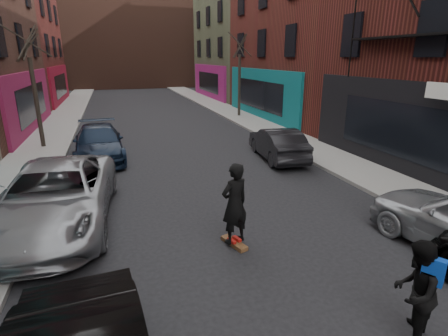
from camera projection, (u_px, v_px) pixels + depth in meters
sidewalk_left at (68, 112)px, 28.05m from camera, size 2.50×84.00×0.13m
sidewalk_right at (217, 106)px, 31.66m from camera, size 2.50×84.00×0.13m
building_far at (126, 38)px, 51.36m from camera, size 40.00×10.00×14.00m
tree_left_far at (33, 78)px, 16.17m from camera, size 2.00×2.00×6.50m
tree_right_far at (240, 68)px, 25.15m from camera, size 2.00×2.00×6.80m
parked_left_far at (56, 196)px, 9.17m from camera, size 3.18×6.13×1.65m
parked_left_end at (99, 143)px, 15.28m from camera, size 2.23×5.07×1.45m
parked_right_end at (277, 143)px, 15.29m from camera, size 1.91×4.33×1.38m
skateboard at (234, 243)px, 8.37m from camera, size 0.46×0.83×0.10m
skateboarder at (235, 204)px, 8.06m from camera, size 0.83×0.67×1.96m
pedestrian at (415, 292)px, 5.37m from camera, size 1.05×0.99×1.71m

